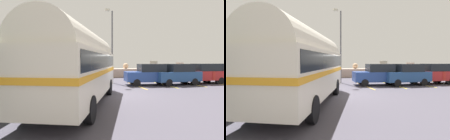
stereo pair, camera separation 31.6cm
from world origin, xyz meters
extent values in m
cube|color=#46424D|center=(0.00, 0.00, 0.01)|extent=(32.00, 26.00, 0.02)
cube|color=tan|center=(0.00, 11.80, 0.55)|extent=(31.36, 1.80, 1.10)
cube|color=tan|center=(-8.44, 11.48, 1.56)|extent=(1.12, 1.18, 0.93)
cube|color=#A69391|center=(-3.63, 11.95, 1.64)|extent=(1.36, 1.28, 1.08)
sphere|color=tan|center=(0.36, 12.11, 1.73)|extent=(1.25, 1.25, 1.25)
sphere|color=tan|center=(4.54, 11.84, 1.46)|extent=(0.72, 0.72, 0.72)
cube|color=#ACA990|center=(8.46, 11.58, 1.61)|extent=(1.34, 1.36, 1.03)
cube|color=tan|center=(12.35, 11.36, 1.50)|extent=(1.02, 1.05, 0.80)
cube|color=gold|center=(2.79, 3.50, 0.02)|extent=(0.12, 4.40, 0.01)
cube|color=yellow|center=(5.39, 3.50, 0.02)|extent=(0.12, 4.40, 0.01)
cube|color=yellow|center=(7.99, 3.50, 0.02)|extent=(0.12, 4.40, 0.01)
cube|color=yellow|center=(10.59, 3.50, 0.02)|extent=(0.12, 4.40, 0.01)
cylinder|color=black|center=(-2.44, 0.91, 0.50)|extent=(0.59, 1.00, 0.96)
cylinder|color=black|center=(-0.36, 0.16, 0.50)|extent=(0.59, 1.00, 0.96)
cylinder|color=black|center=(-4.22, -3.98, 0.50)|extent=(0.59, 1.00, 0.96)
cylinder|color=black|center=(-2.15, -4.73, 0.50)|extent=(0.59, 1.00, 0.96)
cube|color=silver|center=(-2.29, -1.91, 1.57)|extent=(5.13, 8.71, 2.10)
cylinder|color=silver|center=(-2.29, -1.91, 2.62)|extent=(4.83, 8.33, 2.20)
cube|color=orange|center=(-2.29, -1.91, 1.63)|extent=(5.21, 8.81, 0.20)
cube|color=black|center=(-2.29, -1.91, 2.15)|extent=(5.05, 8.41, 0.64)
cube|color=silver|center=(-0.83, 2.10, 0.70)|extent=(2.20, 0.93, 0.28)
cylinder|color=black|center=(-4.60, -0.47, 0.50)|extent=(0.53, 1.00, 0.96)
cube|color=silver|center=(-5.22, 1.43, 0.70)|extent=(2.24, 0.76, 0.28)
cylinder|color=black|center=(2.64, 3.07, 0.33)|extent=(0.64, 0.26, 0.62)
cylinder|color=black|center=(2.79, 4.59, 0.33)|extent=(0.64, 0.26, 0.62)
cylinder|color=black|center=(5.17, 2.81, 0.33)|extent=(0.64, 0.26, 0.62)
cylinder|color=black|center=(5.32, 4.34, 0.33)|extent=(0.64, 0.26, 0.62)
cube|color=#264390|center=(3.98, 3.70, 0.78)|extent=(4.25, 2.10, 0.84)
cube|color=black|center=(4.23, 3.68, 1.54)|extent=(2.34, 1.77, 0.68)
cylinder|color=black|center=(5.23, 2.45, 0.33)|extent=(0.63, 0.22, 0.62)
cylinder|color=black|center=(5.17, 3.98, 0.33)|extent=(0.63, 0.22, 0.62)
cylinder|color=black|center=(7.77, 2.55, 0.33)|extent=(0.63, 0.22, 0.62)
cylinder|color=black|center=(7.71, 4.08, 0.33)|extent=(0.63, 0.22, 0.62)
cube|color=navy|center=(6.47, 3.26, 0.78)|extent=(4.16, 1.86, 0.84)
cube|color=black|center=(6.72, 3.27, 1.54)|extent=(2.26, 1.65, 0.68)
cylinder|color=black|center=(8.21, 2.78, 0.33)|extent=(0.62, 0.21, 0.62)
cylinder|color=black|center=(8.23, 4.31, 0.33)|extent=(0.62, 0.21, 0.62)
cylinder|color=black|center=(10.77, 4.28, 0.33)|extent=(0.62, 0.21, 0.62)
cube|color=#B02527|center=(9.49, 3.53, 0.78)|extent=(4.12, 1.74, 0.84)
cube|color=black|center=(9.74, 3.53, 1.54)|extent=(2.22, 1.58, 0.68)
cylinder|color=black|center=(10.54, 2.80, 0.33)|extent=(0.64, 0.26, 0.62)
cylinder|color=black|center=(10.40, 4.32, 0.33)|extent=(0.64, 0.26, 0.62)
cylinder|color=#5B5B60|center=(1.24, 5.93, 3.43)|extent=(0.14, 0.14, 6.86)
cube|color=beige|center=(0.63, 5.32, 6.76)|extent=(0.44, 0.24, 0.18)
camera|label=1|loc=(-2.84, -10.77, 2.17)|focal=28.71mm
camera|label=2|loc=(-2.54, -10.84, 2.17)|focal=28.71mm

